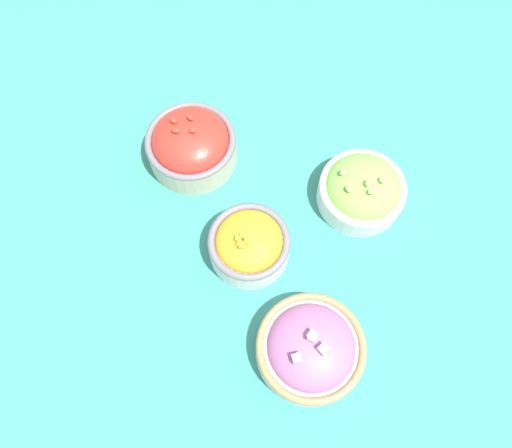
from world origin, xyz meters
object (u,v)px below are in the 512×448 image
at_px(bowl_lettuce, 362,190).
at_px(bowl_cherry_tomatoes, 191,144).
at_px(bowl_squash, 250,244).
at_px(bowl_red_onion, 311,348).

bearing_deg(bowl_lettuce, bowl_cherry_tomatoes, -90.13).
bearing_deg(bowl_squash, bowl_cherry_tomatoes, -134.80).
bearing_deg(bowl_cherry_tomatoes, bowl_lettuce, 89.87).
bearing_deg(bowl_cherry_tomatoes, bowl_squash, 45.20).
bearing_deg(bowl_cherry_tomatoes, bowl_red_onion, 45.31).
distance_m(bowl_squash, bowl_lettuce, 0.21).
height_order(bowl_squash, bowl_cherry_tomatoes, bowl_cherry_tomatoes).
bearing_deg(bowl_red_onion, bowl_squash, -134.55).
xyz_separation_m(bowl_squash, bowl_cherry_tomatoes, (-0.15, -0.15, 0.00)).
distance_m(bowl_cherry_tomatoes, bowl_lettuce, 0.30).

